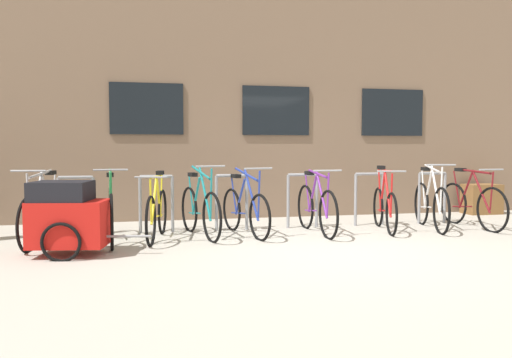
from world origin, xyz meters
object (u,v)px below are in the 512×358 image
Objects in this scene: bicycle_purple at (316,208)px; bicycle_silver at (43,216)px; bicycle_yellow at (157,213)px; bicycle_green at (111,214)px; bicycle_blue at (245,210)px; bicycle_maroon at (472,204)px; bike_trailer at (68,217)px; bicycle_white at (431,204)px; bicycle_red at (385,207)px; bicycle_teal at (200,210)px; planter_box at (482,199)px.

bicycle_purple is 1.00× the size of bicycle_silver.
bicycle_yellow is 0.93× the size of bicycle_green.
bicycle_blue reaches higher than bicycle_maroon.
bike_trailer is (-1.09, -0.93, 0.10)m from bicycle_yellow.
bike_trailer is at bearing -170.41° from bicycle_white.
bicycle_white is 1.00× the size of bicycle_maroon.
bicycle_purple is at bearing -4.59° from bicycle_blue.
bicycle_silver reaches higher than bicycle_maroon.
bicycle_red is 1.08× the size of bike_trailer.
bicycle_white reaches higher than bicycle_red.
bicycle_blue is 0.98× the size of bicycle_white.
bicycle_white is 5.08m from bicycle_green.
bicycle_green is 1.24× the size of bike_trailer.
bicycle_yellow is 1.33m from bicycle_blue.
bicycle_maroon is 1.17× the size of bike_trailer.
bicycle_green is (-4.26, -0.12, 0.03)m from bicycle_red.
bicycle_purple is at bearing -0.25° from bicycle_yellow.
bicycle_teal reaches higher than planter_box.
bicycle_purple reaches higher than bike_trailer.
bike_trailer is (-4.71, -0.94, 0.10)m from bicycle_red.
bicycle_green is (-1.97, -0.19, 0.02)m from bicycle_blue.
bicycle_teal is at bearing 30.35° from bike_trailer.
bicycle_red is 2.29m from bicycle_blue.
bike_trailer is at bearing -139.53° from bicycle_yellow.
bicycle_purple reaches higher than bicycle_yellow.
bicycle_green is at bearing -170.02° from bicycle_yellow.
planter_box is (6.50, 1.52, -0.08)m from bicycle_yellow.
bicycle_blue is at bearing 5.58° from bicycle_green.
bike_trailer is at bearing -171.63° from bicycle_maroon.
bicycle_green reaches higher than bicycle_yellow.
bicycle_purple is at bearing 0.95° from bicycle_silver.
bicycle_silver is 6.74m from bicycle_maroon.
bicycle_silver is 5.99m from bicycle_white.
bicycle_white is 5.61m from bike_trailer.
bike_trailer is at bearing -162.11° from planter_box.
bicycle_blue is 2.44× the size of planter_box.
bicycle_silver is 2.19m from bicycle_teal.
bicycle_teal reaches higher than bicycle_yellow.
bicycle_purple is at bearing 14.62° from bike_trailer.
bicycle_purple is 1.02× the size of bicycle_white.
bicycle_purple is at bearing -2.86° from bicycle_teal.
bicycle_green is at bearing -174.42° from bicycle_blue.
bicycle_green is (0.91, -0.04, 0.01)m from bicycle_silver.
planter_box is (2.88, 1.51, -0.08)m from bicycle_red.
bike_trailer is (-6.28, -0.92, 0.09)m from bicycle_maroon.
bicycle_teal reaches higher than bicycle_blue.
bicycle_blue reaches higher than planter_box.
bike_trailer is (0.45, -0.86, 0.08)m from bicycle_silver.
bicycle_green is 1.06× the size of bicycle_maroon.
bike_trailer is at bearing -168.66° from bicycle_red.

